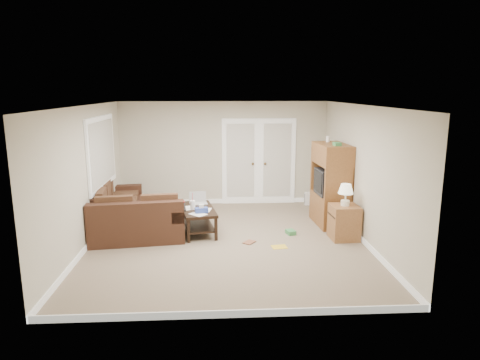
{
  "coord_description": "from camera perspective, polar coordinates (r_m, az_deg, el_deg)",
  "views": [
    {
      "loc": [
        -0.19,
        -7.57,
        2.77
      ],
      "look_at": [
        0.25,
        0.3,
        1.1
      ],
      "focal_mm": 32.0,
      "sensor_mm": 36.0,
      "label": 1
    }
  ],
  "objects": [
    {
      "name": "floor_greenbox",
      "position": [
        8.47,
        6.76,
        -6.92
      ],
      "size": [
        0.2,
        0.24,
        0.08
      ],
      "primitive_type": "cube",
      "rotation": [
        0.0,
        0.0,
        0.26
      ],
      "color": "#3F8C4B",
      "rests_on": "floor"
    },
    {
      "name": "wall_right",
      "position": [
        8.18,
        16.05,
        0.78
      ],
      "size": [
        0.02,
        5.5,
        2.5
      ],
      "primitive_type": "cube",
      "color": "beige",
      "rests_on": "floor"
    },
    {
      "name": "window_left",
      "position": [
        8.95,
        -17.95,
        3.54
      ],
      "size": [
        0.05,
        1.92,
        1.42
      ],
      "color": "white",
      "rests_on": "wall_left"
    },
    {
      "name": "baseboards",
      "position": [
        8.04,
        -1.69,
        -7.8
      ],
      "size": [
        5.0,
        5.5,
        0.1
      ],
      "primitive_type": null,
      "color": "white",
      "rests_on": "floor"
    },
    {
      "name": "tv_armoire",
      "position": [
        9.04,
        12.0,
        -0.54
      ],
      "size": [
        0.64,
        1.09,
        1.82
      ],
      "rotation": [
        0.0,
        0.0,
        0.05
      ],
      "color": "brown",
      "rests_on": "floor"
    },
    {
      "name": "floor_magazine",
      "position": [
        7.8,
        5.26,
        -8.87
      ],
      "size": [
        0.3,
        0.25,
        0.01
      ],
      "primitive_type": "cube",
      "rotation": [
        0.0,
        0.0,
        0.13
      ],
      "color": "yellow",
      "rests_on": "floor"
    },
    {
      "name": "floor",
      "position": [
        8.06,
        -1.69,
        -8.14
      ],
      "size": [
        5.5,
        5.5,
        0.0
      ],
      "primitive_type": "plane",
      "color": "gray",
      "rests_on": "ground"
    },
    {
      "name": "sectional_sofa",
      "position": [
        8.86,
        -14.92,
        -4.53
      ],
      "size": [
        2.05,
        2.7,
        0.81
      ],
      "rotation": [
        0.0,
        0.0,
        0.12
      ],
      "color": "#412619",
      "rests_on": "floor"
    },
    {
      "name": "side_cabinet",
      "position": [
        8.29,
        13.73,
        -5.12
      ],
      "size": [
        0.52,
        0.52,
        1.06
      ],
      "rotation": [
        0.0,
        0.0,
        0.04
      ],
      "color": "#946036",
      "rests_on": "floor"
    },
    {
      "name": "floor_book",
      "position": [
        8.02,
        0.73,
        -8.18
      ],
      "size": [
        0.27,
        0.28,
        0.02
      ],
      "primitive_type": "imported",
      "rotation": [
        0.0,
        0.0,
        -0.66
      ],
      "color": "brown",
      "rests_on": "floor"
    },
    {
      "name": "space_heater",
      "position": [
        10.59,
        8.95,
        -2.47
      ],
      "size": [
        0.13,
        0.11,
        0.32
      ],
      "primitive_type": "cube",
      "rotation": [
        0.0,
        0.0,
        0.01
      ],
      "color": "white",
      "rests_on": "floor"
    },
    {
      "name": "wall_back",
      "position": [
        10.43,
        -2.15,
        3.57
      ],
      "size": [
        5.0,
        0.02,
        2.5
      ],
      "primitive_type": "cube",
      "color": "beige",
      "rests_on": "floor"
    },
    {
      "name": "coffee_table",
      "position": [
        8.52,
        -5.59,
        -5.17
      ],
      "size": [
        0.8,
        1.28,
        0.82
      ],
      "rotation": [
        0.0,
        0.0,
        0.18
      ],
      "color": "black",
      "rests_on": "floor"
    },
    {
      "name": "ceiling",
      "position": [
        7.58,
        -1.81,
        9.92
      ],
      "size": [
        5.0,
        5.5,
        0.02
      ],
      "primitive_type": "cube",
      "color": "white",
      "rests_on": "wall_back"
    },
    {
      "name": "wall_front",
      "position": [
        5.06,
        -0.9,
        -5.52
      ],
      "size": [
        5.0,
        0.02,
        2.5
      ],
      "primitive_type": "cube",
      "color": "beige",
      "rests_on": "floor"
    },
    {
      "name": "french_doors",
      "position": [
        10.48,
        2.51,
        2.42
      ],
      "size": [
        1.8,
        0.05,
        2.13
      ],
      "color": "white",
      "rests_on": "floor"
    },
    {
      "name": "wall_left",
      "position": [
        8.06,
        -19.82,
        0.37
      ],
      "size": [
        0.02,
        5.5,
        2.5
      ],
      "primitive_type": "cube",
      "color": "beige",
      "rests_on": "floor"
    }
  ]
}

